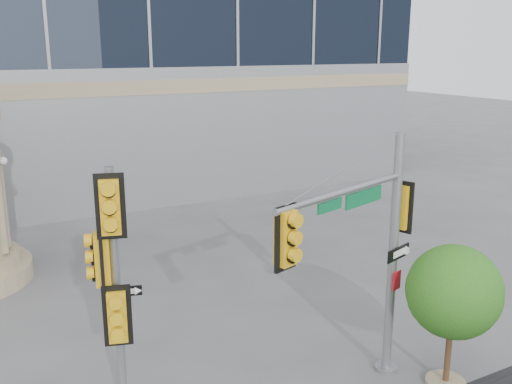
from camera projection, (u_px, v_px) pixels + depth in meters
name	position (u px, v px, depth m)	size (l,w,h in m)	color
ground	(284.00, 378.00, 12.11)	(120.00, 120.00, 0.00)	#545456
main_signal_pole	(369.00, 240.00, 10.95)	(3.92, 1.54, 5.22)	slate
secondary_signal_pole	(112.00, 273.00, 10.43)	(0.82, 0.76, 4.77)	slate
street_tree	(454.00, 295.00, 11.43)	(1.95, 1.90, 3.03)	gray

